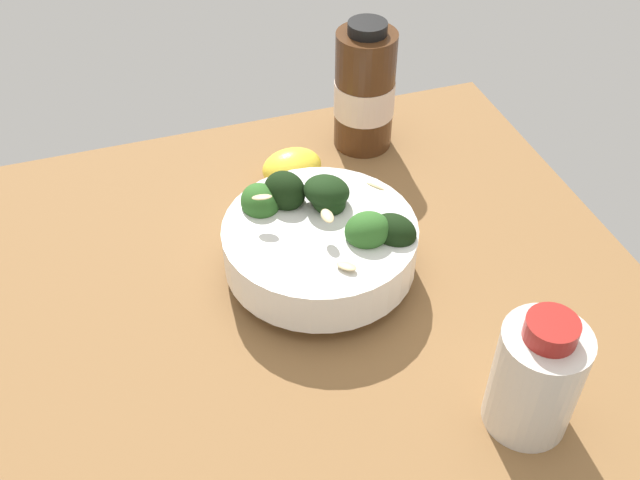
{
  "coord_description": "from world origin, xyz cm",
  "views": [
    {
      "loc": [
        42.07,
        -13.8,
        48.73
      ],
      "look_at": [
        -3.93,
        1.24,
        4.0
      ],
      "focal_mm": 41.36,
      "sensor_mm": 36.0,
      "label": 1
    }
  ],
  "objects": [
    {
      "name": "ground_plane",
      "position": [
        0.0,
        0.0,
        -1.89
      ],
      "size": [
        60.4,
        60.4,
        3.79
      ],
      "primitive_type": "cube",
      "color": "brown"
    },
    {
      "name": "lemon_wedge",
      "position": [
        -17.64,
        2.62,
        1.93
      ],
      "size": [
        5.06,
        6.68,
        3.86
      ],
      "primitive_type": "ellipsoid",
      "rotation": [
        0.0,
        0.0,
        1.64
      ],
      "color": "yellow",
      "rests_on": "ground_plane"
    },
    {
      "name": "bottle_tall",
      "position": [
        -22.2,
        12.26,
        6.71
      ],
      "size": [
        6.6,
        6.6,
        14.59
      ],
      "color": "#472814",
      "rests_on": "ground_plane"
    },
    {
      "name": "bowl_of_broccoli",
      "position": [
        -4.22,
        1.31,
        3.89
      ],
      "size": [
        17.43,
        17.43,
        9.18
      ],
      "color": "white",
      "rests_on": "ground_plane"
    },
    {
      "name": "bottle_short",
      "position": [
        16.0,
        11.27,
        5.05
      ],
      "size": [
        6.48,
        6.48,
        11.11
      ],
      "color": "beige",
      "rests_on": "ground_plane"
    }
  ]
}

